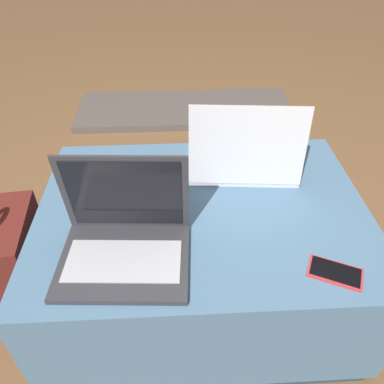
{
  "coord_description": "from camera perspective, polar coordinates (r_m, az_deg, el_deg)",
  "views": [
    {
      "loc": [
        -0.08,
        -0.84,
        1.18
      ],
      "look_at": [
        -0.03,
        -0.02,
        0.51
      ],
      "focal_mm": 35.0,
      "sensor_mm": 36.0,
      "label": 1
    }
  ],
  "objects": [
    {
      "name": "cell_phone",
      "position": [
        1.02,
        20.97,
        -11.39
      ],
      "size": [
        0.15,
        0.12,
        0.01
      ],
      "rotation": [
        0.0,
        0.0,
        4.27
      ],
      "color": "red",
      "rests_on": "ottoman"
    },
    {
      "name": "laptop_far",
      "position": [
        1.25,
        7.78,
        5.31
      ],
      "size": [
        0.37,
        0.29,
        0.27
      ],
      "rotation": [
        0.0,
        0.0,
        3.05
      ],
      "color": "silver",
      "rests_on": "ottoman"
    },
    {
      "name": "laptop_near",
      "position": [
        0.98,
        -10.26,
        -6.84
      ],
      "size": [
        0.34,
        0.27,
        0.26
      ],
      "rotation": [
        0.0,
        0.0,
        -0.06
      ],
      "color": "#333338",
      "rests_on": "ottoman"
    },
    {
      "name": "ground_plane",
      "position": [
        1.45,
        1.33,
        -15.01
      ],
      "size": [
        14.0,
        14.0,
        0.0
      ],
      "primitive_type": "plane",
      "color": "brown"
    },
    {
      "name": "ottoman",
      "position": [
        1.28,
        1.47,
        -9.41
      ],
      "size": [
        0.99,
        0.73,
        0.43
      ],
      "color": "#2A3D4E",
      "rests_on": "ground_plane"
    },
    {
      "name": "fireplace_hearth",
      "position": [
        2.55,
        -1.04,
        12.51
      ],
      "size": [
        1.4,
        0.5,
        0.04
      ],
      "color": "#564C47",
      "rests_on": "ground_plane"
    },
    {
      "name": "backpack",
      "position": [
        1.43,
        -26.02,
        -10.03
      ],
      "size": [
        0.26,
        0.31,
        0.45
      ],
      "rotation": [
        0.0,
        0.0,
        -1.47
      ],
      "color": "#5B1E19",
      "rests_on": "ground_plane"
    }
  ]
}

